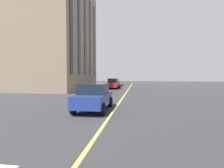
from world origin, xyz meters
TOP-DOWN VIEW (x-y plane):
  - lane_centre_line at (20.00, 0.00)m, footprint 80.00×0.16m
  - car_red_far at (36.85, 2.83)m, footprint 4.70×2.14m
  - car_blue_oncoming at (16.31, 1.42)m, footprint 4.70×2.14m
  - building_left_near at (34.69, 13.78)m, footprint 16.66×12.69m

SIDE VIEW (x-z plane):
  - lane_centre_line at x=20.00m, z-range 0.00..0.01m
  - car_red_far at x=36.85m, z-range 0.03..1.91m
  - car_blue_oncoming at x=16.31m, z-range 0.03..1.91m
  - building_left_near at x=34.69m, z-range 0.00..18.51m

